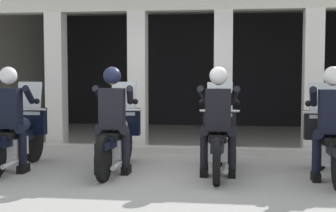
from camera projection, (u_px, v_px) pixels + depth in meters
ground_plane at (185, 144)px, 10.27m from camera, size 80.00×80.00×0.00m
station_building at (191, 49)px, 11.88m from camera, size 9.45×4.96×3.28m
kerb_strip at (177, 150)px, 9.11m from camera, size 8.95×0.24×0.12m
motorcycle_far_left at (19, 137)px, 7.62m from camera, size 0.62×2.04×1.35m
police_officer_far_left at (10, 110)px, 7.31m from camera, size 0.63×0.61×1.58m
motorcycle_center_left at (117, 138)px, 7.52m from camera, size 0.62×2.04×1.35m
police_officer_center_left at (113, 111)px, 7.21m from camera, size 0.63×0.61×1.58m
motorcycle_center_right at (219, 139)px, 7.32m from camera, size 0.62×2.04×1.35m
police_officer_center_right at (218, 112)px, 7.01m from camera, size 0.63×0.61×1.58m
motorcycle_far_right at (327, 143)px, 6.99m from camera, size 0.62×2.04×1.35m
police_officer_far_right at (332, 114)px, 6.68m from camera, size 0.63×0.61×1.58m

